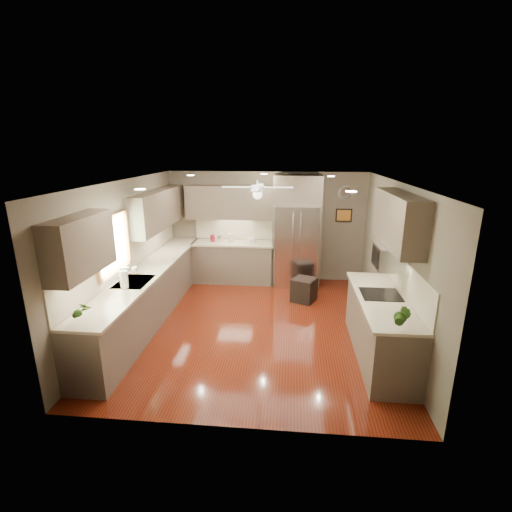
% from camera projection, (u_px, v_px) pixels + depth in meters
% --- Properties ---
extents(floor, '(5.00, 5.00, 0.00)m').
position_uv_depth(floor, '(256.00, 325.00, 6.54)').
color(floor, '#4B100A').
rests_on(floor, ground).
extents(ceiling, '(5.00, 5.00, 0.00)m').
position_uv_depth(ceiling, '(256.00, 182.00, 5.84)').
color(ceiling, white).
rests_on(ceiling, ground).
extents(wall_back, '(4.50, 0.00, 4.50)m').
position_uv_depth(wall_back, '(266.00, 227.00, 8.58)').
color(wall_back, '#63594C').
rests_on(wall_back, ground).
extents(wall_front, '(4.50, 0.00, 4.50)m').
position_uv_depth(wall_front, '(233.00, 327.00, 3.80)').
color(wall_front, '#63594C').
rests_on(wall_front, ground).
extents(wall_left, '(0.00, 5.00, 5.00)m').
position_uv_depth(wall_left, '(126.00, 254.00, 6.40)').
color(wall_left, '#63594C').
rests_on(wall_left, ground).
extents(wall_right, '(0.00, 5.00, 5.00)m').
position_uv_depth(wall_right, '(394.00, 261.00, 5.99)').
color(wall_right, '#63594C').
rests_on(wall_right, ground).
extents(canister_a, '(0.13, 0.13, 0.16)m').
position_uv_depth(canister_a, '(213.00, 238.00, 8.46)').
color(canister_a, maroon).
rests_on(canister_a, back_run).
extents(canister_b, '(0.10, 0.10, 0.15)m').
position_uv_depth(canister_b, '(220.00, 239.00, 8.48)').
color(canister_b, silver).
rests_on(canister_b, back_run).
extents(canister_c, '(0.16, 0.16, 0.20)m').
position_uv_depth(canister_c, '(231.00, 238.00, 8.44)').
color(canister_c, '#C6B494').
rests_on(canister_c, back_run).
extents(soap_bottle, '(0.09, 0.09, 0.17)m').
position_uv_depth(soap_bottle, '(135.00, 269.00, 6.31)').
color(soap_bottle, white).
rests_on(soap_bottle, left_run).
extents(potted_plant_left, '(0.17, 0.12, 0.32)m').
position_uv_depth(potted_plant_left, '(81.00, 310.00, 4.54)').
color(potted_plant_left, '#285317').
rests_on(potted_plant_left, left_run).
extents(potted_plant_right, '(0.23, 0.21, 0.34)m').
position_uv_depth(potted_plant_right, '(403.00, 317.00, 4.34)').
color(potted_plant_right, '#285317').
rests_on(potted_plant_right, right_run).
extents(bowl, '(0.27, 0.27, 0.05)m').
position_uv_depth(bowl, '(251.00, 242.00, 8.37)').
color(bowl, '#C6B494').
rests_on(bowl, back_run).
extents(left_run, '(0.65, 4.70, 1.45)m').
position_uv_depth(left_run, '(150.00, 292.00, 6.73)').
color(left_run, brown).
rests_on(left_run, ground).
extents(back_run, '(1.85, 0.65, 1.45)m').
position_uv_depth(back_run, '(234.00, 261.00, 8.58)').
color(back_run, brown).
rests_on(back_run, ground).
extents(uppers, '(4.50, 4.70, 0.95)m').
position_uv_depth(uppers, '(219.00, 213.00, 6.76)').
color(uppers, brown).
rests_on(uppers, wall_left).
extents(window, '(0.05, 1.12, 0.92)m').
position_uv_depth(window, '(113.00, 244.00, 5.83)').
color(window, '#BFF2B2').
rests_on(window, wall_left).
extents(sink, '(0.50, 0.70, 0.32)m').
position_uv_depth(sink, '(134.00, 283.00, 5.99)').
color(sink, silver).
rests_on(sink, left_run).
extents(refrigerator, '(1.06, 0.75, 2.45)m').
position_uv_depth(refrigerator, '(296.00, 233.00, 8.20)').
color(refrigerator, silver).
rests_on(refrigerator, ground).
extents(right_run, '(0.70, 2.20, 1.45)m').
position_uv_depth(right_run, '(380.00, 326.00, 5.47)').
color(right_run, brown).
rests_on(right_run, ground).
extents(microwave, '(0.43, 0.55, 0.34)m').
position_uv_depth(microwave, '(390.00, 257.00, 5.42)').
color(microwave, silver).
rests_on(microwave, wall_right).
extents(ceiling_fan, '(1.18, 1.18, 0.32)m').
position_uv_depth(ceiling_fan, '(257.00, 190.00, 6.17)').
color(ceiling_fan, white).
rests_on(ceiling_fan, ceiling).
extents(recessed_lights, '(2.84, 3.14, 0.01)m').
position_uv_depth(recessed_lights, '(256.00, 180.00, 6.22)').
color(recessed_lights, white).
rests_on(recessed_lights, ceiling).
extents(wall_clock, '(0.30, 0.03, 0.30)m').
position_uv_depth(wall_clock, '(345.00, 193.00, 8.18)').
color(wall_clock, white).
rests_on(wall_clock, wall_back).
extents(framed_print, '(0.36, 0.03, 0.30)m').
position_uv_depth(framed_print, '(344.00, 215.00, 8.31)').
color(framed_print, black).
rests_on(framed_print, wall_back).
extents(stool, '(0.57, 0.57, 0.49)m').
position_uv_depth(stool, '(304.00, 290.00, 7.53)').
color(stool, black).
rests_on(stool, ground).
extents(paper_towel, '(0.12, 0.12, 0.30)m').
position_uv_depth(paper_towel, '(124.00, 280.00, 5.65)').
color(paper_towel, white).
rests_on(paper_towel, left_run).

